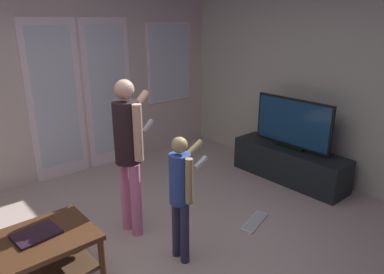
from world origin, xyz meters
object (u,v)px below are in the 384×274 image
(person_child, at_px, (181,188))
(person_adult, at_px, (129,145))
(loose_keyboard, at_px, (255,222))
(coffee_table, at_px, (22,259))
(tv_stand, at_px, (289,164))
(flat_screen_tv, at_px, (293,124))
(laptop_closed, at_px, (36,234))

(person_child, bearing_deg, person_adult, 98.17)
(loose_keyboard, bearing_deg, person_adult, 145.31)
(coffee_table, xyz_separation_m, tv_stand, (3.27, -0.08, -0.12))
(tv_stand, relative_size, flat_screen_tv, 1.42)
(tv_stand, xyz_separation_m, person_adult, (-2.18, 0.32, 0.69))
(loose_keyboard, relative_size, laptop_closed, 1.44)
(loose_keyboard, distance_m, laptop_closed, 2.10)
(laptop_closed, bearing_deg, flat_screen_tv, -8.33)
(person_adult, bearing_deg, coffee_table, -167.98)
(coffee_table, height_order, laptop_closed, laptop_closed)
(flat_screen_tv, height_order, loose_keyboard, flat_screen_tv)
(flat_screen_tv, bearing_deg, coffee_table, 178.60)
(coffee_table, distance_m, person_child, 1.30)
(flat_screen_tv, distance_m, loose_keyboard, 1.44)
(coffee_table, height_order, flat_screen_tv, flat_screen_tv)
(tv_stand, xyz_separation_m, laptop_closed, (-3.14, 0.12, 0.25))
(person_child, bearing_deg, laptop_closed, 156.60)
(laptop_closed, bearing_deg, coffee_table, -171.06)
(tv_stand, relative_size, laptop_closed, 4.76)
(coffee_table, relative_size, person_child, 0.94)
(tv_stand, xyz_separation_m, person_child, (-2.09, -0.34, 0.46))
(tv_stand, xyz_separation_m, loose_keyboard, (-1.16, -0.39, -0.21))
(flat_screen_tv, height_order, person_adult, person_adult)
(person_child, distance_m, loose_keyboard, 1.15)
(coffee_table, xyz_separation_m, laptop_closed, (0.13, 0.04, 0.13))
(coffee_table, relative_size, person_adult, 0.70)
(person_adult, relative_size, loose_keyboard, 3.31)
(person_child, bearing_deg, coffee_table, 160.47)
(loose_keyboard, bearing_deg, tv_stand, 18.83)
(loose_keyboard, bearing_deg, flat_screen_tv, 19.02)
(person_adult, xyz_separation_m, loose_keyboard, (1.03, -0.71, -0.90))
(tv_stand, height_order, person_adult, person_adult)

